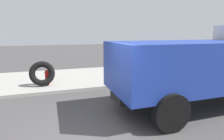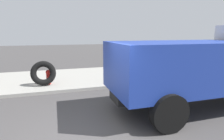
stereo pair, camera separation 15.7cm
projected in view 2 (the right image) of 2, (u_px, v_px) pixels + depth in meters
ground_plane at (82, 139)px, 4.77m from camera, size 80.00×80.00×0.00m
sidewalk_curb at (66, 78)px, 10.84m from camera, size 36.00×5.00×0.15m
fire_hydrant at (48, 77)px, 9.30m from camera, size 0.24×0.54×0.73m
loose_tire at (43, 73)px, 9.01m from camera, size 1.21×0.59×1.23m
dump_truck_blue at (211, 63)px, 6.70m from camera, size 7.01×2.83×3.00m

